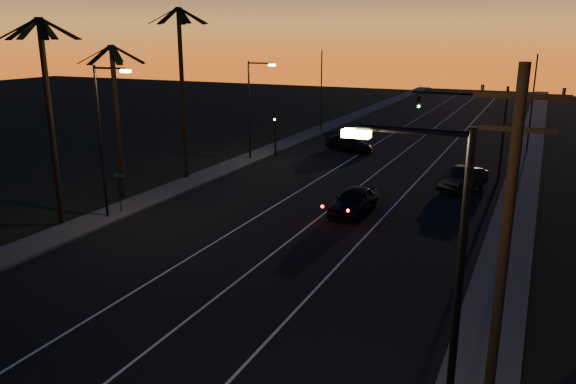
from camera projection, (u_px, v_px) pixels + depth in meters
The scene contains 21 objects.
road at pixel (337, 197), 37.99m from camera, with size 20.00×170.00×0.01m, color black.
sidewalk_left at pixel (198, 179), 42.46m from camera, with size 2.40×170.00×0.16m, color #383836.
sidewalk_right at pixel (514, 218), 33.48m from camera, with size 2.40×170.00×0.16m, color #383836.
lane_stripe_left at pixel (297, 192), 39.19m from camera, with size 0.12×160.00×0.01m, color silver.
lane_stripe_mid at pixel (344, 198), 37.79m from camera, with size 0.12×160.00×0.01m, color silver.
lane_stripe_right at pixel (395, 204), 36.39m from camera, with size 0.12×160.00×0.01m, color silver.
palm_near at pixel (48, 102), 30.63m from camera, with size 4.25×4.16×11.53m.
palm_mid at pixel (116, 105), 36.35m from camera, with size 4.25×4.16×10.03m.
palm_far at pixel (182, 78), 40.83m from camera, with size 4.25×4.16×12.53m.
streetlight_left_near at pixel (104, 131), 32.09m from camera, with size 2.55×0.26×9.00m.
streetlight_left_far at pixel (252, 102), 47.92m from camera, with size 2.55×0.26×8.50m.
streetlight_right_near at pixel (441, 308), 11.26m from camera, with size 2.55×0.26×9.00m.
street_sign at pixel (120, 188), 34.00m from camera, with size 0.70×0.06×2.60m.
utility_pole at pixel (504, 249), 14.40m from camera, with size 2.20×0.28×10.00m.
signal_mast at pixel (472, 115), 42.59m from camera, with size 7.10×0.41×7.00m.
signal_post at pixel (275, 125), 49.76m from camera, with size 0.28×0.37×4.20m.
far_pole_left at pixel (321, 91), 63.08m from camera, with size 0.14×0.14×9.00m, color black.
far_pole_right at pixel (532, 104), 51.64m from camera, with size 0.14×0.14×9.00m, color black.
lead_car at pixel (353, 201), 34.42m from camera, with size 2.21×5.32×1.59m.
right_car at pixel (463, 179), 39.70m from camera, with size 3.14×5.03×1.57m.
cross_car at pixel (349, 143), 53.05m from camera, with size 5.42×3.82×1.46m.
Camera 1 is at (12.15, -4.57, 10.60)m, focal length 35.00 mm.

